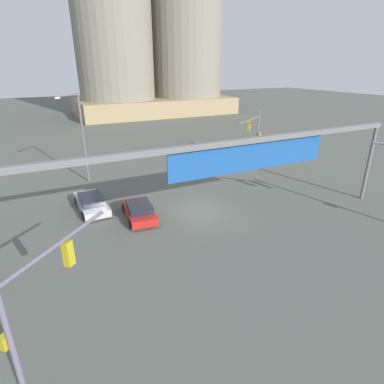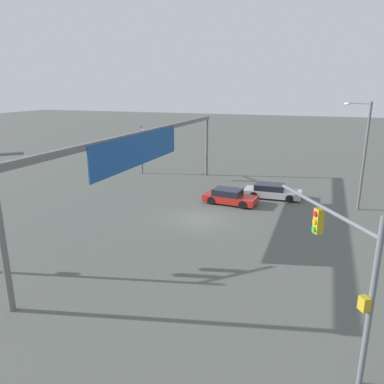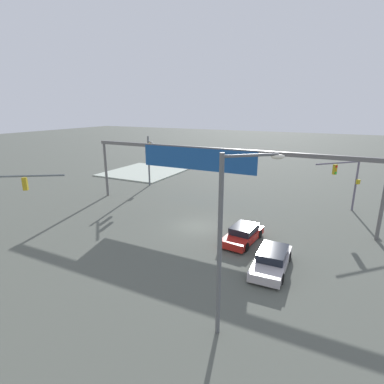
{
  "view_description": "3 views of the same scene",
  "coord_description": "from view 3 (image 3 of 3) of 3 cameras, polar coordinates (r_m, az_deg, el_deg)",
  "views": [
    {
      "loc": [
        -10.22,
        -19.17,
        10.4
      ],
      "look_at": [
        -1.6,
        -2.05,
        2.67
      ],
      "focal_mm": 29.42,
      "sensor_mm": 36.0,
      "label": 1
    },
    {
      "loc": [
        23.75,
        8.07,
        9.13
      ],
      "look_at": [
        1.0,
        -0.23,
        2.27
      ],
      "focal_mm": 34.41,
      "sensor_mm": 36.0,
      "label": 2
    },
    {
      "loc": [
        -10.39,
        21.61,
        9.86
      ],
      "look_at": [
        1.72,
        -2.3,
        2.29
      ],
      "focal_mm": 28.06,
      "sensor_mm": 36.0,
      "label": 3
    }
  ],
  "objects": [
    {
      "name": "streetlamp_curved_arm",
      "position": [
        12.65,
        6.7,
        -7.99
      ],
      "size": [
        2.23,
        1.96,
        8.2
      ],
      "rotation": [
        0.0,
        0.0,
        -2.43
      ],
      "color": "#595C60",
      "rests_on": "ground"
    },
    {
      "name": "sedan_car_approaching",
      "position": [
        23.31,
        9.66,
        -7.93
      ],
      "size": [
        2.25,
        4.45,
        1.21
      ],
      "rotation": [
        0.0,
        0.0,
        1.47
      ],
      "color": "#B21F19",
      "rests_on": "ground"
    },
    {
      "name": "traffic_signal_cross_street",
      "position": [
        26.14,
        -32.33,
        -0.19
      ],
      "size": [
        5.38,
        3.42,
        5.71
      ],
      "rotation": [
        0.0,
        0.0,
        -2.57
      ],
      "color": "slate",
      "rests_on": "ground"
    },
    {
      "name": "overhead_sign_gantry",
      "position": [
        28.01,
        3.45,
        6.51
      ],
      "size": [
        27.36,
        0.43,
        6.32
      ],
      "color": "#616061",
      "rests_on": "ground"
    },
    {
      "name": "sidewalk_corner",
      "position": [
        48.03,
        -8.98,
        3.83
      ],
      "size": [
        10.61,
        11.54,
        0.15
      ],
      "primitive_type": "cube",
      "color": "#B0BBAC",
      "rests_on": "ground"
    },
    {
      "name": "traffic_signal_near_corner",
      "position": [
        37.98,
        -8.02,
        7.12
      ],
      "size": [
        3.14,
        3.53,
        6.39
      ],
      "rotation": [
        0.0,
        0.0,
        2.33
      ],
      "color": "slate",
      "rests_on": "ground"
    },
    {
      "name": "traffic_signal_opposite_side",
      "position": [
        32.16,
        27.41,
        2.7
      ],
      "size": [
        3.93,
        3.63,
        5.21
      ],
      "rotation": [
        0.0,
        0.0,
        0.78
      ],
      "color": "slate",
      "rests_on": "ground"
    },
    {
      "name": "sedan_car_waiting_far",
      "position": [
        20.08,
        14.91,
        -12.34
      ],
      "size": [
        2.07,
        4.82,
        1.21
      ],
      "rotation": [
        0.0,
        0.0,
        1.6
      ],
      "color": "#B5B0B5",
      "rests_on": "ground"
    },
    {
      "name": "ground_plane",
      "position": [
        25.92,
        1.11,
        -6.58
      ],
      "size": [
        217.52,
        217.52,
        0.0
      ],
      "primitive_type": "plane",
      "color": "#52564E"
    }
  ]
}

